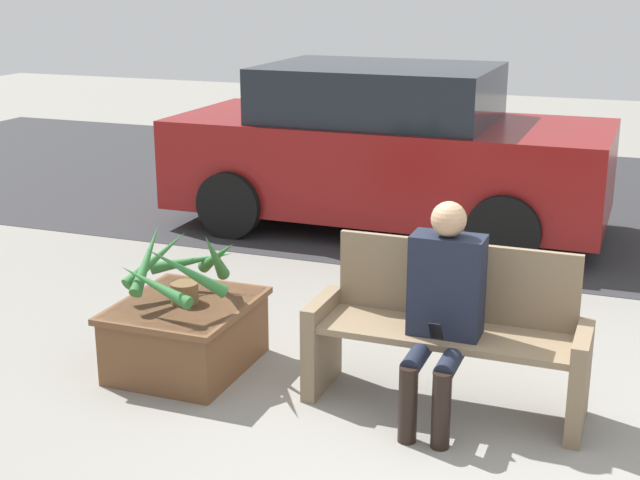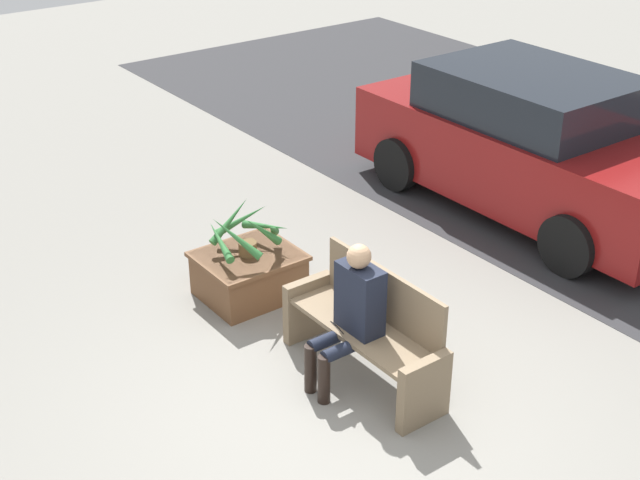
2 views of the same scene
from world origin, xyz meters
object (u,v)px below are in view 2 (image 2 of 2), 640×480
object	(u,v)px
planter_box	(249,273)
bench	(368,329)
parked_car	(532,144)
person_seated	(352,309)
potted_plant	(247,232)

from	to	relation	value
planter_box	bench	bearing A→B (deg)	3.47
parked_car	person_seated	bearing A→B (deg)	-68.75
person_seated	parked_car	xyz separation A→B (m)	(-1.47, 3.79, 0.09)
parked_car	planter_box	bearing A→B (deg)	-93.34
bench	planter_box	distance (m)	1.70
person_seated	potted_plant	distance (m)	1.71
person_seated	potted_plant	bearing A→B (deg)	177.23
potted_plant	parked_car	distance (m)	3.72
parked_car	bench	bearing A→B (deg)	-67.87
person_seated	bench	bearing A→B (deg)	91.20
person_seated	planter_box	distance (m)	1.75
person_seated	potted_plant	world-z (taller)	person_seated
parked_car	potted_plant	bearing A→B (deg)	-93.59
person_seated	planter_box	xyz separation A→B (m)	(-1.69, 0.07, -0.46)
planter_box	parked_car	distance (m)	3.76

